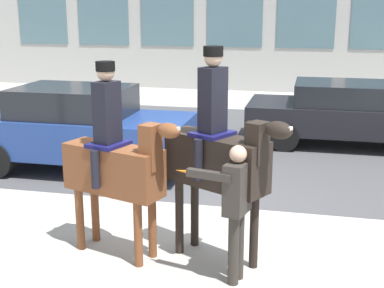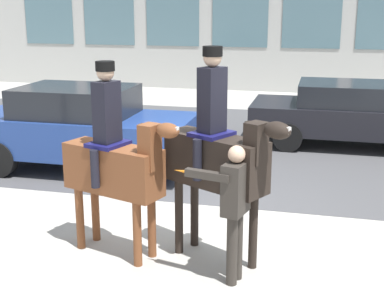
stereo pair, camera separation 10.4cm
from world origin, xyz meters
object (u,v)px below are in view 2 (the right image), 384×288
at_px(mounted_horse_companion, 218,156).
at_px(pedestrian_bystander, 234,203).
at_px(mounted_horse_lead, 115,162).
at_px(street_car_near_lane, 81,127).
at_px(street_car_far_lane, 354,113).

relative_size(mounted_horse_companion, pedestrian_bystander, 1.63).
relative_size(mounted_horse_lead, street_car_near_lane, 0.58).
distance_m(mounted_horse_companion, street_car_near_lane, 4.77).
height_order(mounted_horse_companion, street_car_far_lane, mounted_horse_companion).
distance_m(mounted_horse_lead, mounted_horse_companion, 1.33).
height_order(pedestrian_bystander, street_car_far_lane, pedestrian_bystander).
xyz_separation_m(pedestrian_bystander, street_car_far_lane, (1.68, 7.04, -0.21)).
distance_m(mounted_horse_lead, pedestrian_bystander, 1.69).
bearing_deg(mounted_horse_lead, street_car_near_lane, 139.64).
bearing_deg(pedestrian_bystander, street_car_far_lane, -89.73).
xyz_separation_m(pedestrian_bystander, street_car_near_lane, (-3.69, 3.79, -0.13)).
bearing_deg(mounted_horse_companion, street_car_far_lane, 101.50).
distance_m(mounted_horse_companion, street_car_far_lane, 6.87).
xyz_separation_m(mounted_horse_lead, mounted_horse_companion, (1.32, 0.09, 0.15)).
distance_m(mounted_horse_lead, street_car_near_lane, 3.99).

